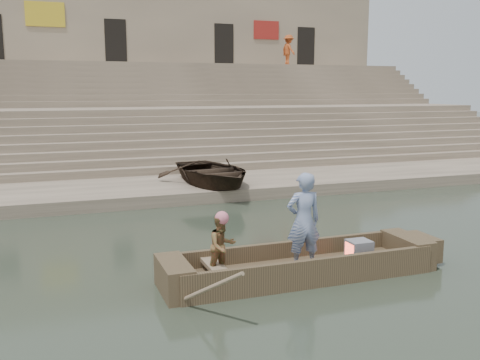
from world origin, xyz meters
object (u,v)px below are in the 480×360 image
main_rowboat (300,272)px  rowing_man (222,246)px  pedestrian (289,50)px  standing_man (304,221)px  television (358,250)px  beached_rowboat (212,172)px

main_rowboat → rowing_man: bearing=-178.7°
main_rowboat → pedestrian: size_ratio=2.63×
standing_man → television: 1.53m
main_rowboat → standing_man: (0.01, -0.10, 1.06)m
beached_rowboat → rowing_man: bearing=-112.2°
beached_rowboat → pedestrian: 17.95m
standing_man → television: bearing=-171.7°
main_rowboat → standing_man: bearing=-85.8°
television → pedestrian: size_ratio=0.24×
main_rowboat → standing_man: 1.07m
television → pedestrian: 25.11m
beached_rowboat → pedestrian: pedestrian is taller
beached_rowboat → television: bearing=-92.6°
rowing_man → beached_rowboat: rowing_man is taller
standing_man → pedestrian: bearing=-110.2°
pedestrian → standing_man: bearing=148.4°
pedestrian → main_rowboat: bearing=148.3°
main_rowboat → rowing_man: rowing_man is taller
standing_man → beached_rowboat: 8.62m
standing_man → pedestrian: (10.29, 22.84, 4.98)m
rowing_man → television: (2.98, 0.04, -0.40)m
main_rowboat → beached_rowboat: (0.78, 8.48, 0.74)m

